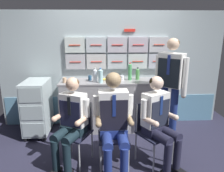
% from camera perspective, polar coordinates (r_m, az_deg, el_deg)
% --- Properties ---
extents(ground, '(4.80, 4.80, 0.04)m').
position_cam_1_polar(ground, '(3.19, 1.32, -20.16)').
color(ground, '#262639').
extents(galley_bulkhead, '(4.20, 0.14, 2.15)m').
position_cam_1_polar(galley_bulkhead, '(4.05, 0.05, 4.35)').
color(galley_bulkhead, '#A2B2B6').
rests_on(galley_bulkhead, ground).
extents(galley_counter, '(1.96, 0.53, 0.93)m').
position_cam_1_polar(galley_counter, '(3.94, 0.78, -5.09)').
color(galley_counter, '#9E9B9D').
rests_on(galley_counter, ground).
extents(service_trolley, '(0.40, 0.65, 0.97)m').
position_cam_1_polar(service_trolley, '(3.94, -19.44, -5.19)').
color(service_trolley, black).
rests_on(service_trolley, ground).
extents(folding_chair_left, '(0.53, 0.53, 0.84)m').
position_cam_1_polar(folding_chair_left, '(3.07, -9.26, -10.35)').
color(folding_chair_left, '#A8AAAF').
rests_on(folding_chair_left, ground).
extents(crew_member_left, '(0.55, 0.65, 1.22)m').
position_cam_1_polar(crew_member_left, '(2.88, -11.09, -8.92)').
color(crew_member_left, black).
rests_on(crew_member_left, ground).
extents(folding_chair_right, '(0.41, 0.42, 0.84)m').
position_cam_1_polar(folding_chair_right, '(2.96, 0.20, -11.09)').
color(folding_chair_right, '#A8AAAF').
rests_on(folding_chair_right, ground).
extents(crew_member_right, '(0.52, 0.64, 1.30)m').
position_cam_1_polar(crew_member_right, '(2.74, 0.50, -8.64)').
color(crew_member_right, black).
rests_on(crew_member_right, ground).
extents(folding_chair_by_counter, '(0.55, 0.55, 0.84)m').
position_cam_1_polar(folding_chair_by_counter, '(3.06, 10.22, -10.43)').
color(folding_chair_by_counter, '#A8AAAF').
rests_on(folding_chair_by_counter, ground).
extents(crew_member_by_counter, '(0.58, 0.66, 1.24)m').
position_cam_1_polar(crew_member_by_counter, '(2.90, 12.60, -8.62)').
color(crew_member_by_counter, black).
rests_on(crew_member_by_counter, ground).
extents(crew_member_standing, '(0.43, 0.41, 1.69)m').
position_cam_1_polar(crew_member_standing, '(3.51, 15.40, 1.16)').
color(crew_member_standing, black).
rests_on(crew_member_standing, ground).
extents(water_bottle_clear, '(0.07, 0.07, 0.25)m').
position_cam_1_polar(water_bottle_clear, '(3.69, -4.57, 2.88)').
color(water_bottle_clear, silver).
rests_on(water_bottle_clear, galley_counter).
extents(water_bottle_blue_cap, '(0.07, 0.07, 0.32)m').
position_cam_1_polar(water_bottle_blue_cap, '(3.84, 4.83, 3.85)').
color(water_bottle_blue_cap, '#4AA15C').
rests_on(water_bottle_blue_cap, galley_counter).
extents(sparkling_bottle_green, '(0.08, 0.08, 0.26)m').
position_cam_1_polar(sparkling_bottle_green, '(3.63, -3.09, 2.76)').
color(sparkling_bottle_green, '#ACDCE1').
rests_on(sparkling_bottle_green, galley_counter).
extents(water_bottle_tall, '(0.07, 0.07, 0.22)m').
position_cam_1_polar(water_bottle_tall, '(3.89, 6.89, 3.24)').
color(water_bottle_tall, '#539C50').
rests_on(water_bottle_tall, galley_counter).
extents(paper_cup_tan, '(0.07, 0.07, 0.08)m').
position_cam_1_polar(paper_cup_tan, '(3.86, 2.70, 2.25)').
color(paper_cup_tan, white).
rests_on(paper_cup_tan, galley_counter).
extents(paper_cup_blue, '(0.06, 0.06, 0.08)m').
position_cam_1_polar(paper_cup_blue, '(3.85, -5.97, 2.21)').
color(paper_cup_blue, navy).
rests_on(paper_cup_blue, galley_counter).
extents(espresso_cup_small, '(0.07, 0.07, 0.09)m').
position_cam_1_polar(espresso_cup_small, '(3.74, -12.63, 1.59)').
color(espresso_cup_small, tan).
rests_on(espresso_cup_small, galley_counter).
extents(coffee_cup_white, '(0.08, 0.08, 0.06)m').
position_cam_1_polar(coffee_cup_white, '(3.79, 10.81, 1.62)').
color(coffee_cup_white, navy).
rests_on(coffee_cup_white, galley_counter).
extents(snack_banana, '(0.17, 0.10, 0.04)m').
position_cam_1_polar(snack_banana, '(3.84, -1.68, 1.89)').
color(snack_banana, yellow).
rests_on(snack_banana, galley_counter).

